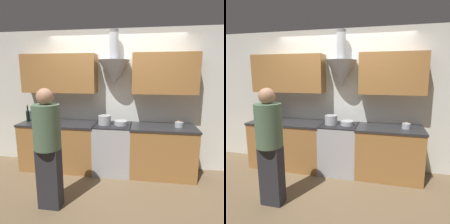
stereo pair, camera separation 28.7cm
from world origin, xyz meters
The scene contains 15 objects.
ground_plane centered at (0.00, 0.00, 0.00)m, with size 12.00×12.00×0.00m, color brown.
wall_back centered at (-0.05, 0.62, 1.48)m, with size 8.40×0.56×2.60m.
counter_left centered at (-1.03, 0.35, 0.45)m, with size 1.42×0.62×0.90m.
counter_right centered at (0.88, 0.35, 0.45)m, with size 1.13×0.62×0.90m.
stove_range centered at (0.00, 0.35, 0.45)m, with size 0.66×0.60×0.90m.
wine_bottle_0 centered at (-1.65, 0.36, 1.02)m, with size 0.07×0.07×0.32m.
wine_bottle_1 centered at (-1.57, 0.38, 1.03)m, with size 0.07×0.07×0.32m.
wine_bottle_2 centered at (-1.47, 0.36, 1.03)m, with size 0.07×0.07×0.33m.
wine_bottle_3 centered at (-1.38, 0.37, 1.03)m, with size 0.07×0.07×0.35m.
wine_bottle_4 centered at (-1.30, 0.36, 1.04)m, with size 0.08×0.08×0.35m.
stock_pot centered at (-0.15, 0.34, 0.98)m, with size 0.23×0.23×0.17m.
mixing_bowl centered at (0.15, 0.35, 0.93)m, with size 0.24×0.24×0.08m.
orange_fruit centered at (1.16, 0.49, 0.94)m, with size 0.08×0.08×0.08m.
saucepan centered at (1.15, 0.35, 0.94)m, with size 0.14×0.14×0.09m.
person_foreground_left centered at (-0.69, -0.79, 0.89)m, with size 0.35×0.35×1.62m.
Camera 1 is at (0.51, -3.11, 1.79)m, focal length 32.00 mm.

